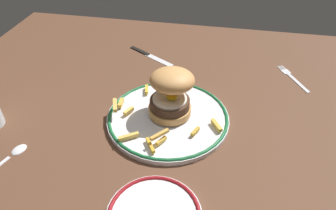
{
  "coord_description": "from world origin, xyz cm",
  "views": [
    {
      "loc": [
        11.97,
        -57.88,
        50.49
      ],
      "look_at": [
        1.04,
        -0.99,
        4.6
      ],
      "focal_mm": 33.81,
      "sensor_mm": 36.0,
      "label": 1
    }
  ],
  "objects_px": {
    "fork": "(293,77)",
    "spoon": "(13,153)",
    "burger": "(171,91)",
    "dinner_plate": "(168,117)",
    "knife": "(148,54)"
  },
  "relations": [
    {
      "from": "dinner_plate",
      "to": "fork",
      "type": "distance_m",
      "value": 0.4
    },
    {
      "from": "dinner_plate",
      "to": "fork",
      "type": "height_order",
      "value": "dinner_plate"
    },
    {
      "from": "fork",
      "to": "burger",
      "type": "bearing_deg",
      "value": -143.51
    },
    {
      "from": "burger",
      "to": "fork",
      "type": "bearing_deg",
      "value": 36.49
    },
    {
      "from": "spoon",
      "to": "dinner_plate",
      "type": "bearing_deg",
      "value": 29.59
    },
    {
      "from": "fork",
      "to": "knife",
      "type": "height_order",
      "value": "knife"
    },
    {
      "from": "knife",
      "to": "spoon",
      "type": "xyz_separation_m",
      "value": [
        -0.18,
        -0.47,
        0.0
      ]
    },
    {
      "from": "fork",
      "to": "spoon",
      "type": "bearing_deg",
      "value": -145.93
    },
    {
      "from": "fork",
      "to": "knife",
      "type": "relative_size",
      "value": 0.83
    },
    {
      "from": "burger",
      "to": "fork",
      "type": "height_order",
      "value": "burger"
    },
    {
      "from": "fork",
      "to": "spoon",
      "type": "height_order",
      "value": "spoon"
    },
    {
      "from": "dinner_plate",
      "to": "knife",
      "type": "xyz_separation_m",
      "value": [
        -0.12,
        0.3,
        -0.01
      ]
    },
    {
      "from": "fork",
      "to": "knife",
      "type": "bearing_deg",
      "value": 173.31
    },
    {
      "from": "dinner_plate",
      "to": "burger",
      "type": "height_order",
      "value": "burger"
    },
    {
      "from": "dinner_plate",
      "to": "spoon",
      "type": "relative_size",
      "value": 2.23
    }
  ]
}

